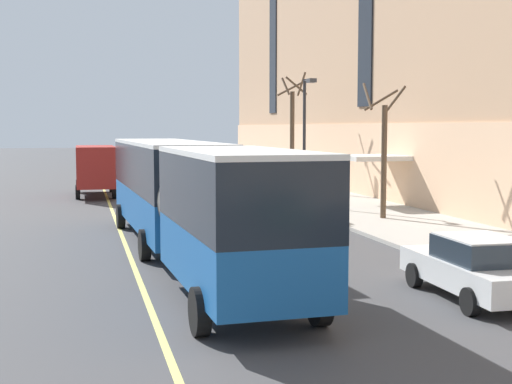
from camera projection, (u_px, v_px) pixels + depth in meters
name	position (u px, v px, depth m)	size (l,w,h in m)	color
ground_plane	(237.00, 279.00, 19.74)	(260.00, 260.00, 0.00)	#424244
sidewalk	(480.00, 245.00, 24.87)	(5.91, 160.00, 0.15)	#ADA89E
city_bus	(186.00, 193.00, 22.29)	(3.60, 19.38, 3.68)	#19569E
parked_car_champagne_0	(298.00, 204.00, 31.68)	(2.11, 4.66, 1.56)	#BCAD89
parked_car_green_2	(231.00, 180.00, 46.21)	(2.07, 4.48, 1.56)	#23603D
parked_car_darkgray_3	(255.00, 190.00, 38.73)	(2.02, 4.65, 1.56)	#4C4C51
parked_car_white_4	(475.00, 267.00, 17.33)	(2.09, 4.74, 1.56)	silver
box_truck	(95.00, 168.00, 42.81)	(2.36, 7.10, 3.06)	maroon
street_tree_far_uptown	(383.00, 151.00, 31.54)	(1.87, 1.62, 6.01)	brown
street_tree_far_downtown	(292.00, 131.00, 45.06)	(1.87, 1.99, 7.46)	brown
street_lamp	(306.00, 128.00, 36.09)	(0.36, 1.48, 6.47)	#2D2D30
lane_centerline	(132.00, 263.00, 22.01)	(0.16, 140.00, 0.01)	#E0D66B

